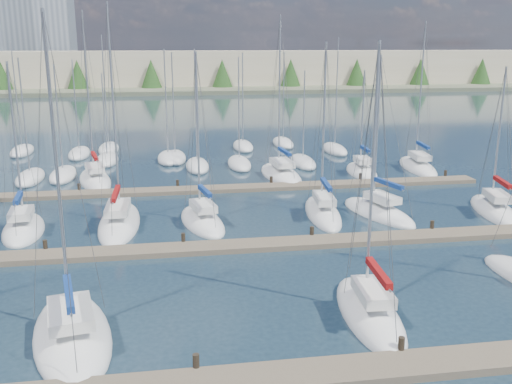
{
  "coord_description": "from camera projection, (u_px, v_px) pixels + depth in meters",
  "views": [
    {
      "loc": [
        -4.74,
        -15.98,
        11.94
      ],
      "look_at": [
        0.0,
        14.0,
        4.0
      ],
      "focal_mm": 40.0,
      "sensor_mm": 36.0,
      "label": 1
    }
  ],
  "objects": [
    {
      "name": "sailboat_h",
      "position": [
        24.0,
        229.0,
        37.19
      ],
      "size": [
        3.3,
        6.98,
        11.61
      ],
      "rotation": [
        0.0,
        0.0,
        0.11
      ],
      "color": "white",
      "rests_on": "ground"
    },
    {
      "name": "dock_mid",
      "position": [
        251.0,
        245.0,
        34.27
      ],
      "size": [
        44.0,
        1.93,
        1.1
      ],
      "color": "#6B5E4C",
      "rests_on": "ground"
    },
    {
      "name": "sailboat_r",
      "position": [
        418.0,
        167.0,
        56.02
      ],
      "size": [
        3.83,
        9.34,
        14.7
      ],
      "rotation": [
        0.0,
        0.0,
        -0.13
      ],
      "color": "white",
      "rests_on": "ground"
    },
    {
      "name": "sailboat_k",
      "position": [
        323.0,
        212.0,
        40.82
      ],
      "size": [
        3.13,
        8.56,
        12.8
      ],
      "rotation": [
        0.0,
        0.0,
        -0.1
      ],
      "color": "white",
      "rests_on": "ground"
    },
    {
      "name": "distant_boats",
      "position": [
        171.0,
        157.0,
        60.1
      ],
      "size": [
        36.93,
        20.75,
        13.3
      ],
      "color": "#9EA0A5",
      "rests_on": "ground"
    },
    {
      "name": "sailboat_q",
      "position": [
        362.0,
        172.0,
        53.88
      ],
      "size": [
        2.97,
        7.06,
        10.33
      ],
      "rotation": [
        0.0,
        0.0,
        -0.08
      ],
      "color": "white",
      "rests_on": "ground"
    },
    {
      "name": "sailboat_d",
      "position": [
        369.0,
        312.0,
        25.68
      ],
      "size": [
        2.96,
        7.9,
        12.81
      ],
      "rotation": [
        0.0,
        0.0,
        -0.07
      ],
      "color": "white",
      "rests_on": "ground"
    },
    {
      "name": "ground",
      "position": [
        203.0,
        135.0,
        76.34
      ],
      "size": [
        400.0,
        400.0,
        0.0
      ],
      "primitive_type": "plane",
      "color": "#213543",
      "rests_on": "ground"
    },
    {
      "name": "shoreline",
      "position": [
        133.0,
        60.0,
        158.24
      ],
      "size": [
        400.0,
        60.0,
        38.0
      ],
      "color": "#666B51",
      "rests_on": "ground"
    },
    {
      "name": "sailboat_c",
      "position": [
        72.0,
        335.0,
        23.72
      ],
      "size": [
        4.75,
        8.87,
        13.96
      ],
      "rotation": [
        0.0,
        0.0,
        0.2
      ],
      "color": "white",
      "rests_on": "ground"
    },
    {
      "name": "sailboat_j",
      "position": [
        202.0,
        221.0,
        38.85
      ],
      "size": [
        3.78,
        7.46,
        12.2
      ],
      "rotation": [
        0.0,
        0.0,
        0.19
      ],
      "color": "white",
      "rests_on": "ground"
    },
    {
      "name": "sailboat_i",
      "position": [
        119.0,
        222.0,
        38.56
      ],
      "size": [
        2.82,
        9.49,
        15.24
      ],
      "rotation": [
        0.0,
        0.0,
        -0.01
      ],
      "color": "white",
      "rests_on": "ground"
    },
    {
      "name": "sailboat_l",
      "position": [
        378.0,
        212.0,
        40.93
      ],
      "size": [
        4.53,
        8.18,
        11.94
      ],
      "rotation": [
        0.0,
        0.0,
        0.27
      ],
      "color": "white",
      "rests_on": "ground"
    },
    {
      "name": "sailboat_n",
      "position": [
        95.0,
        180.0,
        50.66
      ],
      "size": [
        4.39,
        8.97,
        15.4
      ],
      "rotation": [
        0.0,
        0.0,
        0.22
      ],
      "color": "white",
      "rests_on": "ground"
    },
    {
      "name": "dock_far",
      "position": [
        226.0,
        189.0,
        47.65
      ],
      "size": [
        44.0,
        1.93,
        1.1
      ],
      "color": "#6B5E4C",
      "rests_on": "ground"
    },
    {
      "name": "sailboat_m",
      "position": [
        494.0,
        210.0,
        41.41
      ],
      "size": [
        4.09,
        8.19,
        11.13
      ],
      "rotation": [
        0.0,
        0.0,
        -0.22
      ],
      "color": "white",
      "rests_on": "ground"
    },
    {
      "name": "dock_near",
      "position": [
        307.0,
        375.0,
        20.89
      ],
      "size": [
        44.0,
        1.93,
        1.1
      ],
      "color": "#6B5E4C",
      "rests_on": "ground"
    },
    {
      "name": "sailboat_p",
      "position": [
        281.0,
        174.0,
        52.77
      ],
      "size": [
        3.64,
        9.22,
        15.1
      ],
      "rotation": [
        0.0,
        0.0,
        0.07
      ],
      "color": "white",
      "rests_on": "ground"
    }
  ]
}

